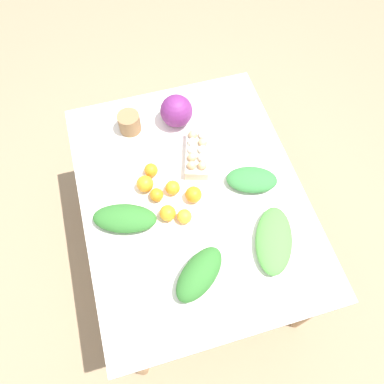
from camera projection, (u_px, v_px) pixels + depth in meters
ground_plane at (192, 248)px, 2.44m from camera, size 8.00×8.00×0.00m
dining_table at (192, 203)px, 1.85m from camera, size 1.34×1.04×0.76m
cabbage_purple at (176, 111)px, 1.90m from camera, size 0.17×0.17×0.17m
egg_carton at (197, 153)px, 1.83m from camera, size 0.28×0.19×0.09m
paper_bag at (129, 123)px, 1.91m from camera, size 0.11×0.11×0.10m
greens_bunch_dandelion at (274, 240)px, 1.63m from camera, size 0.36×0.28×0.06m
greens_bunch_scallion at (125, 218)px, 1.67m from camera, size 0.22×0.32×0.08m
greens_bunch_chard at (252, 180)px, 1.77m from camera, size 0.21×0.27×0.06m
greens_bunch_kale at (199, 274)px, 1.54m from camera, size 0.28×0.30×0.09m
orange_0 at (145, 184)px, 1.75m from camera, size 0.08×0.08×0.08m
orange_1 at (173, 188)px, 1.75m from camera, size 0.07×0.07×0.07m
orange_2 at (184, 216)px, 1.68m from camera, size 0.07×0.07×0.07m
orange_3 at (151, 170)px, 1.79m from camera, size 0.07×0.07×0.07m
orange_4 at (194, 194)px, 1.73m from camera, size 0.08×0.08×0.08m
orange_5 at (168, 213)px, 1.68m from camera, size 0.08×0.08×0.08m
orange_6 at (157, 195)px, 1.73m from camera, size 0.06×0.06×0.06m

